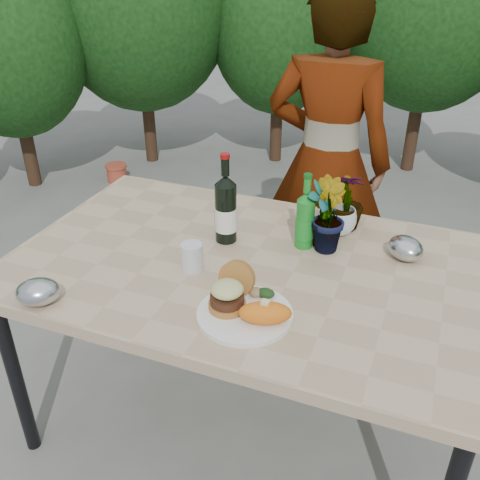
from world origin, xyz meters
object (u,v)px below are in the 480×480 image
(wine_bottle, at_px, (226,210))
(person, at_px, (327,162))
(dinner_plate, at_px, (245,314))
(patio_table, at_px, (249,277))

(wine_bottle, bearing_deg, person, 71.27)
(wine_bottle, bearing_deg, dinner_plate, -65.10)
(dinner_plate, bearing_deg, person, 91.68)
(dinner_plate, relative_size, person, 0.18)
(dinner_plate, xyz_separation_m, wine_bottle, (-0.22, 0.39, 0.11))
(patio_table, bearing_deg, wine_bottle, 138.52)
(patio_table, bearing_deg, person, 86.10)
(dinner_plate, relative_size, wine_bottle, 0.85)
(wine_bottle, height_order, person, person)
(wine_bottle, distance_m, person, 0.78)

